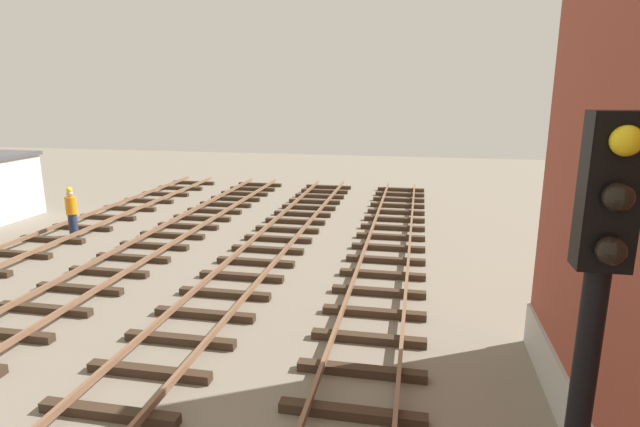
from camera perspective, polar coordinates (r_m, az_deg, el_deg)
name	(u,v)px	position (r m, az deg, el deg)	size (l,w,h in m)	color
signal_mast	(585,374)	(4.45, 27.51, -15.58)	(0.36, 0.40, 5.21)	black
track_worker_foreground	(72,212)	(21.15, -25.99, 0.16)	(0.40, 0.40, 1.87)	#262D4C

